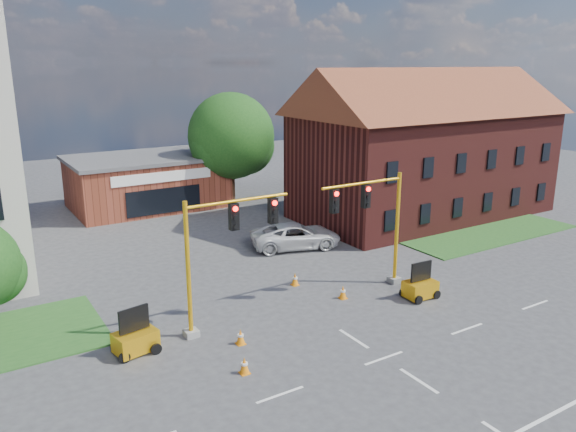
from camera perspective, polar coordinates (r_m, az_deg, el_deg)
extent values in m
plane|color=#3C3C3E|center=(24.18, 9.71, -14.05)|extent=(120.00, 120.00, 0.00)
cube|color=#24541F|center=(42.23, 20.08, -1.78)|extent=(14.00, 4.00, 0.08)
cube|color=maroon|center=(48.72, -14.14, 3.27)|extent=(12.00, 8.00, 4.00)
cube|color=#525254|center=(48.34, -14.30, 5.76)|extent=(12.40, 8.40, 0.30)
cube|color=white|center=(44.71, -12.62, 3.88)|extent=(8.00, 0.10, 0.80)
cube|color=black|center=(45.12, -12.48, 1.52)|extent=(6.00, 0.10, 2.00)
cube|color=#531C19|center=(45.82, 13.69, 5.11)|extent=(20.00, 10.00, 8.00)
cylinder|color=#382214|center=(48.34, -5.68, 3.66)|extent=(0.44, 0.44, 4.15)
sphere|color=#1A4816|center=(47.72, -5.80, 8.09)|extent=(7.26, 7.26, 7.26)
sphere|color=#1A4816|center=(48.76, -4.39, 7.16)|extent=(5.08, 5.08, 5.08)
cube|color=gray|center=(25.84, -9.80, -11.65)|extent=(0.60, 0.60, 0.30)
cylinder|color=yellow|center=(24.66, -10.11, -5.52)|extent=(0.20, 0.20, 6.20)
cylinder|color=yellow|center=(24.80, -5.05, 1.57)|extent=(5.00, 0.14, 0.14)
cube|color=black|center=(24.87, -5.53, -0.08)|extent=(0.40, 0.32, 1.20)
cube|color=black|center=(25.78, -1.55, 0.55)|extent=(0.40, 0.32, 1.20)
sphere|color=#FF0C07|center=(24.61, -5.36, 0.73)|extent=(0.24, 0.24, 0.24)
cube|color=gray|center=(31.80, 10.73, -6.40)|extent=(0.60, 0.60, 0.30)
cylinder|color=yellow|center=(30.85, 11.00, -1.30)|extent=(0.20, 0.20, 6.20)
cylinder|color=yellow|center=(28.56, 7.58, 3.32)|extent=(5.00, 0.14, 0.14)
cube|color=black|center=(28.87, 7.92, 2.01)|extent=(0.40, 0.32, 1.20)
cube|color=black|center=(27.66, 4.72, 1.52)|extent=(0.40, 0.32, 1.20)
sphere|color=#FF0C07|center=(28.64, 8.18, 2.72)|extent=(0.24, 0.24, 0.24)
cube|color=yellow|center=(24.88, -15.22, -12.15)|extent=(1.89, 1.43, 0.85)
cube|color=black|center=(24.44, -15.39, -10.08)|extent=(1.32, 0.36, 1.04)
cube|color=yellow|center=(29.99, 13.26, -7.19)|extent=(1.69, 1.17, 0.82)
cube|color=black|center=(29.64, 13.37, -5.49)|extent=(1.28, 0.17, 1.00)
cube|color=orange|center=(22.90, -4.44, -15.60)|extent=(0.38, 0.38, 0.04)
cone|color=orange|center=(22.73, -4.45, -14.89)|extent=(0.40, 0.40, 0.70)
cylinder|color=white|center=(22.70, -4.46, -14.73)|extent=(0.27, 0.27, 0.09)
cube|color=orange|center=(24.98, -4.83, -12.79)|extent=(0.38, 0.38, 0.04)
cone|color=orange|center=(24.83, -4.85, -12.12)|extent=(0.40, 0.40, 0.70)
cylinder|color=white|center=(24.80, -4.85, -11.98)|extent=(0.27, 0.27, 0.09)
cube|color=orange|center=(29.43, 5.58, -8.30)|extent=(0.38, 0.38, 0.04)
cone|color=orange|center=(29.30, 5.60, -7.71)|extent=(0.40, 0.40, 0.70)
cylinder|color=white|center=(29.27, 5.60, -7.58)|extent=(0.27, 0.27, 0.09)
cube|color=orange|center=(30.95, 0.72, -7.00)|extent=(0.38, 0.38, 0.04)
cone|color=orange|center=(30.83, 0.72, -6.43)|extent=(0.40, 0.40, 0.70)
cylinder|color=white|center=(30.80, 0.72, -6.31)|extent=(0.27, 0.27, 0.09)
imported|color=silver|center=(36.79, 0.81, -2.02)|extent=(6.40, 4.33, 1.63)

